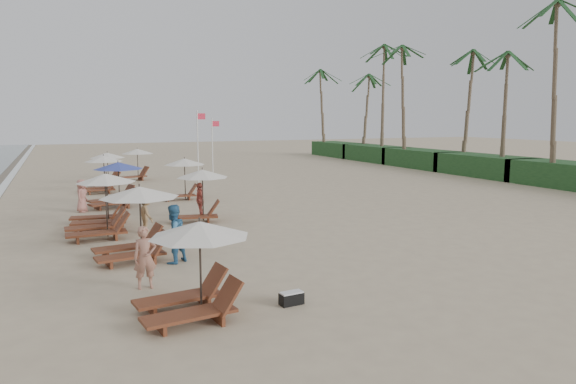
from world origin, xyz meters
name	(u,v)px	position (x,y,z in m)	size (l,w,h in m)	color
ground	(310,246)	(0.00, 0.00, 0.00)	(160.00, 160.00, 0.00)	tan
shrub_hedge	(484,166)	(22.00, 14.50, 0.80)	(3.20, 53.00, 1.60)	#193D1C
palm_row	(481,45)	(21.91, 15.40, 9.91)	(7.00, 52.00, 12.30)	brown
lounger_station_0	(189,271)	(-5.37, -4.79, 1.06)	(2.67, 2.27, 2.16)	brown
lounger_station_1	(133,223)	(-5.87, 0.69, 1.16)	(2.80, 2.46, 2.31)	brown
lounger_station_2	(98,210)	(-6.63, 4.42, 1.03)	(2.61, 2.07, 2.38)	brown
lounger_station_3	(101,201)	(-6.38, 6.52, 1.05)	(2.79, 2.37, 2.16)	brown
lounger_station_4	(113,185)	(-5.42, 11.28, 1.09)	(2.87, 2.60, 2.24)	brown
lounger_station_5	(101,173)	(-5.58, 16.79, 1.18)	(2.41, 2.21, 2.20)	brown
lounger_station_6	(104,169)	(-5.09, 20.58, 1.08)	(2.61, 2.28, 2.14)	brown
inland_station_0	(199,191)	(-2.45, 5.84, 1.35)	(2.76, 2.24, 2.22)	brown
inland_station_1	(182,173)	(-1.73, 12.30, 1.43)	(2.61, 2.24, 2.22)	brown
inland_station_2	(134,162)	(-2.90, 22.45, 1.29)	(2.87, 2.24, 2.22)	brown
beachgoer_near	(145,257)	(-5.97, -2.37, 0.83)	(0.60, 0.40, 1.66)	#A46D59
beachgoer_mid_a	(173,234)	(-4.80, -0.25, 0.91)	(0.88, 0.69, 1.82)	teal
beachgoer_mid_b	(146,214)	(-4.88, 4.47, 0.74)	(0.96, 0.55, 1.48)	olive
beachgoer_far_a	(200,200)	(-2.20, 6.68, 0.79)	(0.93, 0.39, 1.59)	#B85649
beachgoer_far_b	(82,196)	(-6.95, 10.34, 0.78)	(0.76, 0.50, 1.56)	#AD6B5E
duffel_bag	(291,298)	(-2.98, -5.03, 0.16)	(0.59, 0.33, 0.31)	black
flag_pole_near	(198,144)	(0.73, 18.32, 2.71)	(0.59, 0.08, 4.92)	silver
flag_pole_far	(213,145)	(2.70, 21.80, 2.44)	(0.60, 0.08, 4.39)	silver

